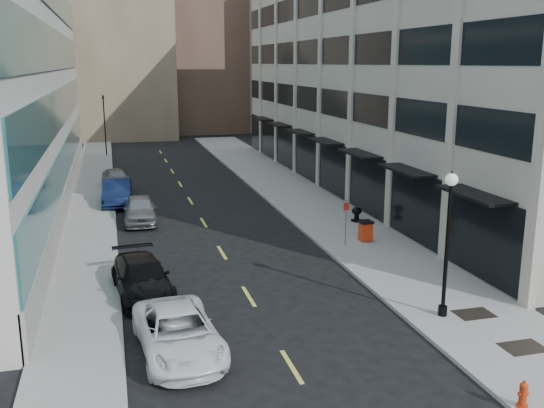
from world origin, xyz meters
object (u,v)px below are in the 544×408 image
lamppost (448,232)px  urn_planter (357,213)px  fire_hydrant (523,394)px  trash_bin (366,230)px  sign_post (346,216)px  car_silver_sedan (140,209)px  car_black_pickup (142,278)px  traffic_signal (103,99)px  car_white_van (178,333)px  car_grey_sedan (116,179)px  car_blue_sedan (117,192)px

lamppost → urn_planter: lamppost is taller
fire_hydrant → trash_bin: (2.22, 15.62, 0.20)m
fire_hydrant → sign_post: bearing=93.3°
trash_bin → lamppost: bearing=-98.0°
car_silver_sedan → lamppost: 19.88m
car_black_pickup → car_silver_sedan: 11.71m
traffic_signal → car_black_pickup: bearing=-88.0°
car_silver_sedan → sign_post: size_ratio=1.98×
car_silver_sedan → fire_hydrant: bearing=-67.4°
car_white_van → car_black_pickup: bearing=94.2°
car_grey_sedan → traffic_signal: bearing=85.3°
car_black_pickup → fire_hydrant: bearing=-56.3°
car_grey_sedan → sign_post: sign_post is taller
car_blue_sedan → sign_post: sign_post is taller
car_silver_sedan → sign_post: 12.57m
sign_post → traffic_signal: bearing=116.9°
car_grey_sedan → urn_planter: (13.40, -14.04, -0.10)m
car_white_van → urn_planter: (11.88, 13.59, -0.07)m
car_blue_sedan → traffic_signal: bearing=95.0°
sign_post → fire_hydrant: bearing=-85.4°
car_silver_sedan → trash_bin: 13.34m
trash_bin → urn_planter: size_ratio=1.26×
urn_planter → lamppost: bearing=-99.3°
lamppost → sign_post: bearing=90.9°
car_black_pickup → car_grey_sedan: car_grey_sedan is taller
car_grey_sedan → urn_planter: size_ratio=5.29×
car_grey_sedan → fire_hydrant: car_grey_sedan is taller
trash_bin → sign_post: 1.63m
car_black_pickup → fire_hydrant: (9.43, -11.31, -0.21)m
car_grey_sedan → lamppost: (11.20, -27.40, 2.57)m
car_blue_sedan → trash_bin: size_ratio=4.78×
traffic_signal → sign_post: bearing=-71.3°
car_white_van → car_black_pickup: (-0.85, 5.53, 0.01)m
car_silver_sedan → sign_post: (9.84, -7.78, 0.87)m
car_grey_sedan → trash_bin: 21.63m
car_black_pickup → sign_post: (10.38, 3.92, 0.92)m
trash_bin → sign_post: size_ratio=0.46×
car_black_pickup → urn_planter: 15.07m
fire_hydrant → urn_planter: size_ratio=0.91×
car_silver_sedan → lamppost: bearing=-58.1°
traffic_signal → car_black_pickup: (1.37, -38.69, -4.98)m
car_black_pickup → trash_bin: size_ratio=4.75×
fire_hydrant → lamppost: lamppost is taller
fire_hydrant → lamppost: bearing=86.5°
car_blue_sedan → urn_planter: size_ratio=6.02×
car_black_pickup → car_silver_sedan: bearing=81.3°
car_grey_sedan → urn_planter: 19.41m
urn_planter → trash_bin: bearing=-106.1°
car_blue_sedan → trash_bin: bearing=-42.5°
car_white_van → lamppost: bearing=-3.2°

